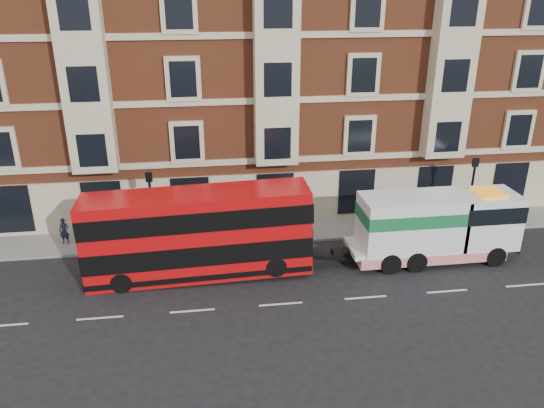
{
  "coord_description": "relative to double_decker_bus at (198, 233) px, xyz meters",
  "views": [
    {
      "loc": [
        -3.21,
        -20.32,
        13.47
      ],
      "look_at": [
        0.15,
        4.0,
        3.3
      ],
      "focal_mm": 35.0,
      "sensor_mm": 36.0,
      "label": 1
    }
  ],
  "objects": [
    {
      "name": "double_decker_bus",
      "position": [
        0.0,
        0.0,
        0.0
      ],
      "size": [
        10.9,
        2.5,
        4.41
      ],
      "color": "red",
      "rests_on": "ground"
    },
    {
      "name": "lamp_post_east",
      "position": [
        15.6,
        3.03,
        0.34
      ],
      "size": [
        0.35,
        0.15,
        4.35
      ],
      "color": "black",
      "rests_on": "sidewalk"
    },
    {
      "name": "sidewalk",
      "position": [
        3.6,
        4.33,
        -2.26
      ],
      "size": [
        90.0,
        3.0,
        0.15
      ],
      "primitive_type": "cube",
      "color": "slate",
      "rests_on": "ground"
    },
    {
      "name": "lamp_post_west",
      "position": [
        -2.4,
        3.03,
        0.34
      ],
      "size": [
        0.35,
        0.15,
        4.35
      ],
      "color": "black",
      "rests_on": "sidewalk"
    },
    {
      "name": "victorian_terrace",
      "position": [
        4.1,
        11.83,
        7.73
      ],
      "size": [
        45.0,
        12.0,
        20.4
      ],
      "color": "brown",
      "rests_on": "ground"
    },
    {
      "name": "pedestrian",
      "position": [
        -7.38,
        4.27,
        -1.44
      ],
      "size": [
        0.59,
        0.42,
        1.5
      ],
      "primitive_type": "imported",
      "rotation": [
        0.0,
        0.0,
        -0.13
      ],
      "color": "#1B1D37",
      "rests_on": "sidewalk"
    },
    {
      "name": "tow_truck",
      "position": [
        12.06,
        0.0,
        -0.41
      ],
      "size": [
        8.73,
        2.58,
        3.64
      ],
      "color": "white",
      "rests_on": "ground"
    },
    {
      "name": "ground",
      "position": [
        3.6,
        -3.17,
        -2.34
      ],
      "size": [
        120.0,
        120.0,
        0.0
      ],
      "primitive_type": "plane",
      "color": "black",
      "rests_on": "ground"
    }
  ]
}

